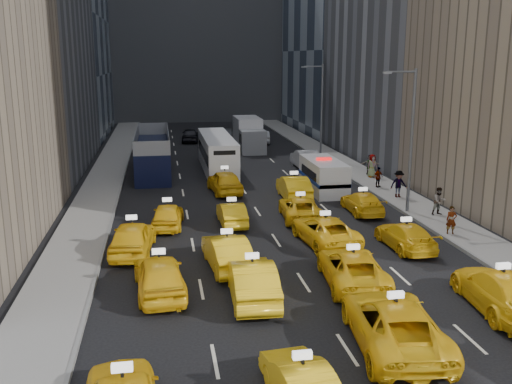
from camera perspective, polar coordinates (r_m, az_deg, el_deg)
ground at (r=23.71m, az=5.98°, el=-10.78°), size 160.00×160.00×0.00m
sidewalk_west at (r=47.02m, az=-14.91°, el=1.13°), size 3.00×90.00×0.15m
sidewalk_east at (r=49.62m, az=10.00°, el=2.01°), size 3.00×90.00×0.15m
curb_west at (r=46.90m, az=-13.15°, el=1.22°), size 0.15×90.00×0.18m
curb_east at (r=49.15m, az=8.41°, el=1.98°), size 0.15×90.00×0.18m
streetlight_near at (r=36.45m, az=15.14°, el=5.41°), size 2.15×0.22×9.00m
streetlight_far at (r=55.15m, az=6.47°, el=8.34°), size 2.15×0.22×9.00m
taxi_1 at (r=17.03m, az=4.59°, el=-18.58°), size 1.83×4.23×1.35m
taxi_2 at (r=20.46m, az=13.64°, el=-12.65°), size 3.42×6.24×1.66m
taxi_4 at (r=24.25m, az=-9.61°, el=-8.22°), size 2.37×5.02×1.66m
taxi_5 at (r=23.44m, az=-0.40°, el=-8.80°), size 1.93×5.09×1.66m
taxi_6 at (r=25.35m, az=9.61°, el=-7.47°), size 2.96×5.51×1.47m
taxi_7 at (r=24.45m, az=23.28°, el=-9.04°), size 2.80×5.74×1.61m
taxi_8 at (r=29.36m, az=-12.25°, el=-4.47°), size 2.45×5.07×1.67m
taxi_9 at (r=26.81m, az=-2.92°, el=-6.00°), size 2.10×4.94×1.58m
taxi_10 at (r=30.45m, az=6.90°, el=-3.82°), size 2.94×5.46×1.45m
taxi_11 at (r=30.47m, az=14.70°, el=-4.27°), size 2.01×4.68×1.35m
taxi_12 at (r=33.45m, az=-8.82°, el=-2.32°), size 2.11×4.38×1.44m
taxi_13 at (r=33.63m, az=-2.44°, el=-2.18°), size 1.49×4.06×1.33m
taxi_14 at (r=34.91m, az=4.44°, el=-1.61°), size 2.67×5.06×1.36m
taxi_15 at (r=36.75m, az=10.59°, el=-1.05°), size 2.00×4.63×1.33m
taxi_16 at (r=41.47m, az=-3.14°, el=1.04°), size 2.45×5.08×1.67m
taxi_17 at (r=39.79m, az=3.80°, el=0.47°), size 1.87×5.00×1.63m
nypd_van at (r=42.05m, az=6.76°, el=1.57°), size 2.98×6.12×2.53m
double_decker at (r=49.29m, az=-10.27°, el=3.91°), size 3.72×12.36×3.54m
city_bus at (r=49.84m, az=-3.92°, el=3.89°), size 2.89×11.78×3.02m
box_truck at (r=60.66m, az=-0.73°, el=5.79°), size 3.51×7.68×3.39m
misc_car_0 at (r=50.92m, az=4.96°, el=3.32°), size 1.78×5.05×1.66m
misc_car_1 at (r=60.68m, az=-10.73°, el=4.67°), size 2.86×5.49×1.48m
misc_car_2 at (r=66.53m, az=-3.04°, el=5.70°), size 2.81×5.83×1.64m
misc_car_3 at (r=67.04m, az=-6.60°, el=5.67°), size 2.32×4.79×1.58m
misc_car_4 at (r=65.84m, az=0.65°, el=5.53°), size 1.93×4.33×1.38m
pedestrian_0 at (r=33.12m, az=18.96°, el=-2.68°), size 0.65×0.53×1.56m
pedestrian_1 at (r=36.86m, az=17.84°, el=-0.88°), size 0.89×0.56×1.73m
pedestrian_2 at (r=40.72m, az=14.08°, el=0.79°), size 1.22×0.53×1.87m
pedestrian_3 at (r=43.56m, az=12.12°, el=1.46°), size 0.98×0.70×1.52m
pedestrian_4 at (r=47.12m, az=11.53°, el=2.60°), size 1.00×0.68×1.87m
pedestrian_5 at (r=48.27m, az=11.32°, el=2.72°), size 1.57×0.84×1.63m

